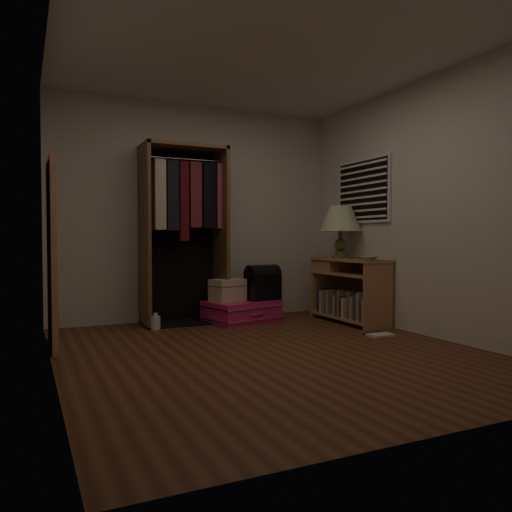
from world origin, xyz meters
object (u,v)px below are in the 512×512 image
table_lamp (341,220)px  pink_suitcase (242,311)px  train_case (228,290)px  open_wardrobe (184,218)px  console_bookshelf (347,289)px  black_bag (263,282)px  floor_mirror (52,254)px  white_jug (156,323)px

table_lamp → pink_suitcase: bearing=162.5°
train_case → open_wardrobe: bearing=139.8°
console_bookshelf → black_bag: (-0.88, 0.49, 0.08)m
black_bag → table_lamp: (0.88, -0.34, 0.74)m
open_wardrobe → pink_suitcase: (0.63, -0.22, -1.09)m
floor_mirror → black_bag: size_ratio=4.03×
pink_suitcase → black_bag: (0.26, -0.02, 0.34)m
open_wardrobe → black_bag: bearing=-15.4°
train_case → table_lamp: 1.60m
pink_suitcase → train_case: bearing=156.9°
console_bookshelf → pink_suitcase: console_bookshelf is taller
floor_mirror → pink_suitcase: floor_mirror is taller
table_lamp → white_jug: size_ratio=3.52×
open_wardrobe → floor_mirror: size_ratio=1.21×
floor_mirror → console_bookshelf: bearing=0.7°
white_jug → pink_suitcase: bearing=3.7°
table_lamp → floor_mirror: bearing=-176.7°
white_jug → console_bookshelf: bearing=-11.5°
black_bag → open_wardrobe: bearing=157.3°
open_wardrobe → black_bag: size_ratio=4.86×
open_wardrobe → floor_mirror: (-1.47, -0.77, -0.37)m
open_wardrobe → train_case: (0.46, -0.19, -0.84)m
open_wardrobe → table_lamp: (1.77, -0.58, -0.01)m
train_case → white_jug: 0.93m
pink_suitcase → floor_mirror: bearing=-178.8°
floor_mirror → open_wardrobe: bearing=27.8°
pink_suitcase → train_case: (-0.17, 0.03, 0.26)m
table_lamp → white_jug: 2.48m
floor_mirror → train_case: size_ratio=3.80×
black_bag → train_case: bearing=165.9°
floor_mirror → white_jug: (1.05, 0.48, -0.77)m
white_jug → table_lamp: bearing=-7.7°
train_case → table_lamp: bearing=-33.9°
floor_mirror → table_lamp: (3.24, 0.19, 0.36)m
console_bookshelf → white_jug: (-2.19, 0.44, -0.31)m
train_case → table_lamp: (1.31, -0.39, 0.83)m
train_case → black_bag: size_ratio=1.06×
train_case → table_lamp: size_ratio=0.71×
console_bookshelf → table_lamp: 0.83m
console_bookshelf → table_lamp: bearing=88.3°
open_wardrobe → floor_mirror: open_wardrobe is taller
console_bookshelf → pink_suitcase: size_ratio=1.20×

